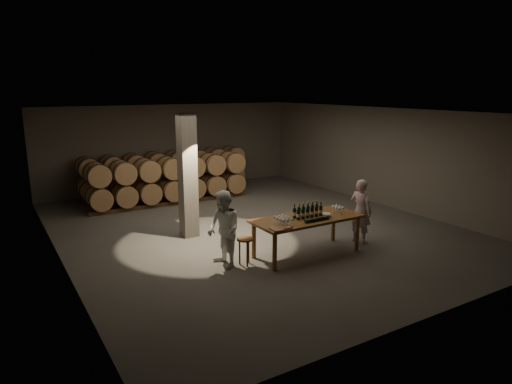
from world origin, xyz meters
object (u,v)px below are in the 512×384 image
bottle_cluster (308,212)px  person_man (361,211)px  stool (245,243)px  person_woman (224,229)px  notebook_near (284,228)px  plate (326,214)px  tasting_table (307,222)px

bottle_cluster → person_man: size_ratio=0.45×
stool → person_woman: (-0.44, 0.15, 0.34)m
notebook_near → person_woman: bearing=147.6°
bottle_cluster → person_woman: 2.06m
notebook_near → plate: bearing=18.0°
plate → person_man: 1.14m
tasting_table → person_woman: bearing=170.3°
person_man → bottle_cluster: bearing=74.1°
tasting_table → notebook_near: size_ratio=9.81×
person_man → stool: bearing=72.0°
plate → tasting_table: bearing=179.9°
bottle_cluster → notebook_near: bottle_cluster is taller
plate → stool: bearing=174.9°
person_woman → person_man: bearing=82.1°
tasting_table → plate: size_ratio=9.89×
bottle_cluster → plate: 0.52m
plate → person_man: size_ratio=0.16×
notebook_near → person_woman: 1.31m
tasting_table → notebook_near: 1.01m
person_woman → stool: bearing=68.1°
plate → stool: (-2.10, 0.19, -0.40)m
tasting_table → stool: 1.59m
stool → person_man: size_ratio=0.38×
person_woman → notebook_near: bearing=52.4°
bottle_cluster → person_woman: (-2.03, 0.30, -0.17)m
tasting_table → stool: tasting_table is taller
tasting_table → person_woman: person_woman is taller
stool → person_woman: 0.58m
plate → notebook_near: size_ratio=0.99×
bottle_cluster → stool: 1.68m
bottle_cluster → notebook_near: (-0.96, -0.44, -0.10)m
bottle_cluster → person_man: 1.66m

